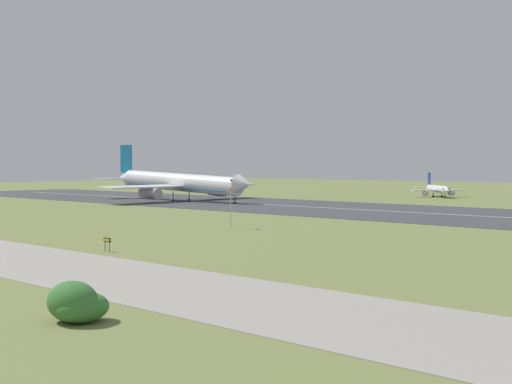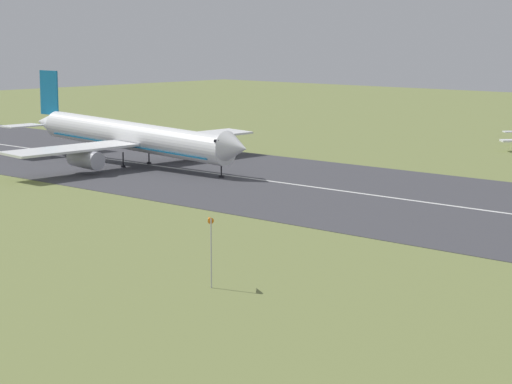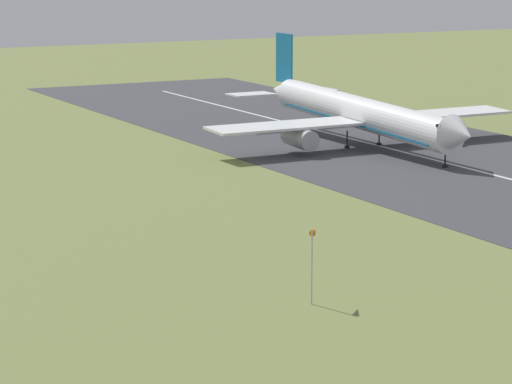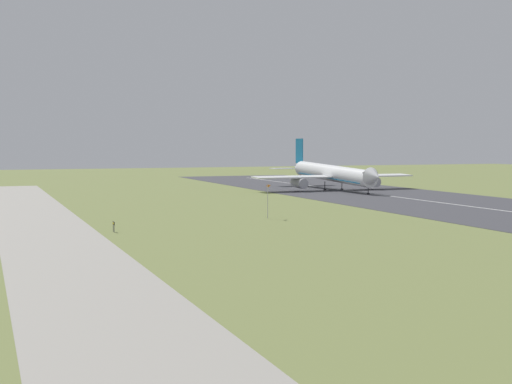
{
  "view_description": "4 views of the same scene",
  "coord_description": "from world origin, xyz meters",
  "px_view_note": "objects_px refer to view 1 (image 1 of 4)",
  "views": [
    {
      "loc": [
        73.51,
        -14.62,
        11.1
      ],
      "look_at": [
        -19.41,
        84.94,
        5.56
      ],
      "focal_mm": 50.0,
      "sensor_mm": 36.0,
      "label": 1
    },
    {
      "loc": [
        55.56,
        4.54,
        24.47
      ],
      "look_at": [
        -26.92,
        93.09,
        4.99
      ],
      "focal_mm": 70.0,
      "sensor_mm": 36.0,
      "label": 2
    },
    {
      "loc": [
        79.56,
        16.58,
        31.46
      ],
      "look_at": [
        -27.16,
        72.74,
        7.34
      ],
      "focal_mm": 85.0,
      "sensor_mm": 36.0,
      "label": 3
    },
    {
      "loc": [
        120.97,
        16.58,
        15.08
      ],
      "look_at": [
        -33.6,
        76.17,
        3.79
      ],
      "focal_mm": 50.0,
      "sensor_mm": 36.0,
      "label": 4
    }
  ],
  "objects_px": {
    "shrub_clump": "(77,304)",
    "airplane_landing": "(179,183)",
    "runway_sign": "(107,241)",
    "windsock_pole": "(230,193)",
    "airplane_parked_east": "(437,189)"
  },
  "relations": [
    {
      "from": "shrub_clump",
      "to": "airplane_landing",
      "type": "bearing_deg",
      "value": 136.62
    },
    {
      "from": "shrub_clump",
      "to": "runway_sign",
      "type": "height_order",
      "value": "shrub_clump"
    },
    {
      "from": "airplane_landing",
      "to": "runway_sign",
      "type": "distance_m",
      "value": 120.76
    },
    {
      "from": "windsock_pole",
      "to": "shrub_clump",
      "type": "bearing_deg",
      "value": -53.41
    },
    {
      "from": "airplane_parked_east",
      "to": "shrub_clump",
      "type": "bearing_deg",
      "value": -68.4
    },
    {
      "from": "airplane_landing",
      "to": "windsock_pole",
      "type": "bearing_deg",
      "value": -35.35
    },
    {
      "from": "airplane_parked_east",
      "to": "runway_sign",
      "type": "relative_size",
      "value": 11.4
    },
    {
      "from": "runway_sign",
      "to": "airplane_landing",
      "type": "bearing_deg",
      "value": 134.92
    },
    {
      "from": "airplane_parked_east",
      "to": "shrub_clump",
      "type": "xyz_separation_m",
      "value": [
        72.33,
        -182.68,
        -1.26
      ]
    },
    {
      "from": "airplane_landing",
      "to": "windsock_pole",
      "type": "xyz_separation_m",
      "value": [
        73.34,
        -52.01,
        0.82
      ]
    },
    {
      "from": "airplane_parked_east",
      "to": "shrub_clump",
      "type": "relative_size",
      "value": 4.83
    },
    {
      "from": "airplane_landing",
      "to": "runway_sign",
      "type": "xyz_separation_m",
      "value": [
        85.22,
        -85.47,
        -3.94
      ]
    },
    {
      "from": "airplane_parked_east",
      "to": "shrub_clump",
      "type": "distance_m",
      "value": 196.48
    },
    {
      "from": "airplane_parked_east",
      "to": "runway_sign",
      "type": "bearing_deg",
      "value": -75.4
    },
    {
      "from": "airplane_landing",
      "to": "shrub_clump",
      "type": "relative_size",
      "value": 13.86
    }
  ]
}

